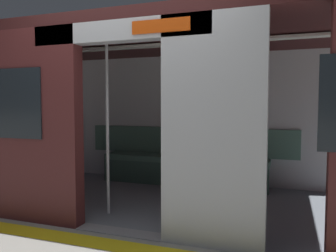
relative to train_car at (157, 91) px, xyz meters
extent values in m
plane|color=gray|center=(-0.06, 1.15, -1.46)|extent=(60.00, 60.00, 0.00)
cube|color=yellow|center=(-0.06, 1.45, -1.46)|extent=(8.00, 0.24, 0.01)
cube|color=#ADAFB5|center=(-1.00, 1.17, -0.41)|extent=(0.94, 0.12, 2.10)
cube|color=black|center=(-1.00, 1.18, -0.16)|extent=(0.52, 0.02, 0.55)
cube|color=black|center=(1.37, 1.24, -0.16)|extent=(1.10, 0.02, 0.76)
cube|color=#ADAFB5|center=(-0.06, 1.15, 0.54)|extent=(1.88, 0.16, 0.20)
cube|color=#BF3F0C|center=(-0.53, 1.24, 0.54)|extent=(0.56, 0.02, 0.12)
cube|color=#351515|center=(-0.06, -0.08, 0.70)|extent=(6.40, 2.62, 0.12)
cube|color=slate|center=(-0.06, -0.08, -1.46)|extent=(6.08, 2.46, 0.01)
cube|color=silver|center=(-0.06, -1.31, -0.41)|extent=(6.08, 0.10, 2.10)
cube|color=#4C7566|center=(-0.06, -1.25, -0.78)|extent=(3.52, 0.06, 0.45)
cube|color=white|center=(-0.06, -0.08, 0.61)|extent=(4.48, 0.16, 0.03)
cube|color=gray|center=(-0.06, 1.15, -1.46)|extent=(0.94, 0.19, 0.01)
cube|color=#4C7566|center=(-0.06, -1.03, -1.05)|extent=(2.67, 0.44, 0.09)
cube|color=#39574C|center=(-0.06, -0.83, -1.28)|extent=(2.67, 0.04, 0.37)
cube|color=pink|center=(-0.26, -1.01, -0.76)|extent=(0.39, 0.24, 0.50)
sphere|color=beige|center=(-0.26, -1.01, -0.41)|extent=(0.21, 0.21, 0.21)
sphere|color=#997F59|center=(-0.26, -1.02, -0.38)|extent=(0.19, 0.19, 0.19)
cylinder|color=pink|center=(-0.50, -0.97, -0.73)|extent=(0.08, 0.08, 0.44)
cylinder|color=pink|center=(-0.03, -0.99, -0.73)|extent=(0.08, 0.08, 0.44)
cylinder|color=black|center=(-0.34, -0.80, -0.96)|extent=(0.16, 0.41, 0.14)
cylinder|color=black|center=(-0.16, -0.82, -0.96)|extent=(0.16, 0.41, 0.14)
cylinder|color=black|center=(-0.33, -0.60, -1.22)|extent=(0.10, 0.10, 0.42)
cylinder|color=black|center=(-0.15, -0.62, -1.22)|extent=(0.10, 0.10, 0.42)
cube|color=black|center=(-0.33, -0.56, -1.43)|extent=(0.11, 0.23, 0.06)
cube|color=black|center=(-0.15, -0.57, -1.43)|extent=(0.11, 0.23, 0.06)
cube|color=maroon|center=(-0.61, -1.02, -0.92)|extent=(0.26, 0.14, 0.17)
cube|color=maroon|center=(-0.61, -0.94, -0.93)|extent=(0.02, 0.01, 0.14)
cube|color=#B22D2D|center=(0.09, -1.01, -0.99)|extent=(0.20, 0.25, 0.03)
cylinder|color=silver|center=(0.35, 0.67, -0.42)|extent=(0.04, 0.04, 2.08)
cylinder|color=silver|center=(-0.47, 0.59, -0.42)|extent=(0.04, 0.04, 2.08)
camera|label=1|loc=(-1.64, 4.12, -0.17)|focal=36.02mm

